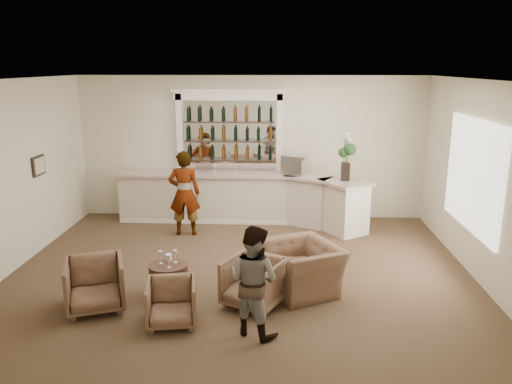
% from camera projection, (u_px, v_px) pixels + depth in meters
% --- Properties ---
extents(ground, '(8.00, 8.00, 0.00)m').
position_uv_depth(ground, '(240.00, 275.00, 8.64)').
color(ground, brown).
rests_on(ground, ground).
extents(room_shell, '(8.04, 7.02, 3.32)m').
position_uv_depth(room_shell, '(251.00, 135.00, 8.74)').
color(room_shell, beige).
rests_on(room_shell, ground).
extents(bar_counter, '(5.72, 1.80, 1.14)m').
position_uv_depth(bar_counter, '(243.00, 198.00, 11.40)').
color(bar_counter, white).
rests_on(bar_counter, ground).
extents(back_bar_alcove, '(2.64, 0.25, 3.00)m').
position_uv_depth(back_bar_alcove, '(229.00, 132.00, 11.45)').
color(back_bar_alcove, white).
rests_on(back_bar_alcove, ground).
extents(cocktail_table, '(0.61, 0.61, 0.50)m').
position_uv_depth(cocktail_table, '(169.00, 279.00, 7.86)').
color(cocktail_table, '#482A1F').
rests_on(cocktail_table, ground).
extents(sommelier, '(0.69, 0.48, 1.81)m').
position_uv_depth(sommelier, '(184.00, 193.00, 10.48)').
color(sommelier, gray).
rests_on(sommelier, ground).
extents(guest, '(0.93, 0.88, 1.52)m').
position_uv_depth(guest, '(254.00, 281.00, 6.60)').
color(guest, gray).
rests_on(guest, ground).
extents(armchair_left, '(1.06, 1.08, 0.77)m').
position_uv_depth(armchair_left, '(95.00, 284.00, 7.36)').
color(armchair_left, brown).
rests_on(armchair_left, ground).
extents(armchair_center, '(0.79, 0.80, 0.63)m').
position_uv_depth(armchair_center, '(171.00, 303.00, 6.94)').
color(armchair_center, brown).
rests_on(armchair_center, ground).
extents(armchair_right, '(1.07, 1.08, 0.74)m').
position_uv_depth(armchair_right, '(254.00, 282.00, 7.46)').
color(armchair_right, brown).
rests_on(armchair_right, ground).
extents(armchair_far, '(1.47, 1.53, 0.77)m').
position_uv_depth(armchair_far, '(302.00, 268.00, 7.97)').
color(armchair_far, brown).
rests_on(armchair_far, ground).
extents(espresso_machine, '(0.62, 0.58, 0.44)m').
position_uv_depth(espresso_machine, '(294.00, 165.00, 11.15)').
color(espresso_machine, '#BCBCC1').
rests_on(espresso_machine, bar_counter).
extents(flower_vase, '(0.27, 0.27, 1.02)m').
position_uv_depth(flower_vase, '(346.00, 154.00, 10.47)').
color(flower_vase, black).
rests_on(flower_vase, bar_counter).
extents(wine_glass_bar_left, '(0.07, 0.07, 0.21)m').
position_uv_depth(wine_glass_bar_left, '(215.00, 168.00, 11.32)').
color(wine_glass_bar_left, white).
rests_on(wine_glass_bar_left, bar_counter).
extents(wine_glass_bar_right, '(0.07, 0.07, 0.21)m').
position_uv_depth(wine_glass_bar_right, '(235.00, 169.00, 11.29)').
color(wine_glass_bar_right, white).
rests_on(wine_glass_bar_right, bar_counter).
extents(wine_glass_tbl_a, '(0.07, 0.07, 0.21)m').
position_uv_depth(wine_glass_tbl_a, '(161.00, 257.00, 7.81)').
color(wine_glass_tbl_a, white).
rests_on(wine_glass_tbl_a, cocktail_table).
extents(wine_glass_tbl_b, '(0.07, 0.07, 0.21)m').
position_uv_depth(wine_glass_tbl_b, '(175.00, 256.00, 7.85)').
color(wine_glass_tbl_b, white).
rests_on(wine_glass_tbl_b, cocktail_table).
extents(wine_glass_tbl_c, '(0.07, 0.07, 0.21)m').
position_uv_depth(wine_glass_tbl_c, '(169.00, 261.00, 7.65)').
color(wine_glass_tbl_c, white).
rests_on(wine_glass_tbl_c, cocktail_table).
extents(napkin_holder, '(0.08, 0.08, 0.12)m').
position_uv_depth(napkin_holder, '(169.00, 257.00, 7.92)').
color(napkin_holder, white).
rests_on(napkin_holder, cocktail_table).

